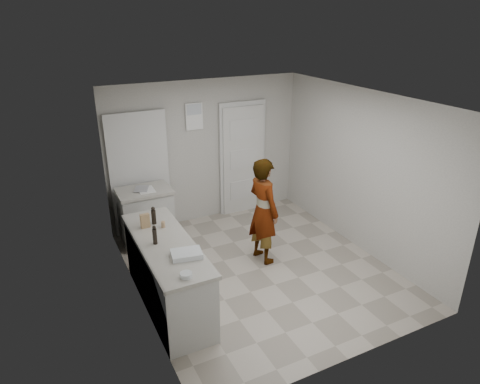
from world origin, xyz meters
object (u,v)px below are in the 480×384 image
oil_cruet_b (155,235)px  egg_bowl (186,275)px  baking_dish (186,254)px  spice_jar (163,224)px  cake_mix_box (145,221)px  oil_cruet_a (154,216)px  person (263,211)px

oil_cruet_b → egg_bowl: size_ratio=1.87×
baking_dish → spice_jar: bearing=91.7°
cake_mix_box → oil_cruet_a: size_ratio=0.79×
spice_jar → oil_cruet_b: (-0.21, -0.37, 0.08)m
oil_cruet_a → egg_bowl: 1.36m
egg_bowl → spice_jar: bearing=84.2°
spice_jar → egg_bowl: spice_jar is taller
cake_mix_box → oil_cruet_a: 0.14m
cake_mix_box → baking_dish: (0.23, -0.91, -0.07)m
cake_mix_box → baking_dish: cake_mix_box is taller
cake_mix_box → egg_bowl: 1.31m
cake_mix_box → egg_bowl: cake_mix_box is taller
person → oil_cruet_a: 1.63m
oil_cruet_a → egg_bowl: size_ratio=1.87×
oil_cruet_a → baking_dish: bearing=-84.0°
baking_dish → egg_bowl: size_ratio=2.93×
baking_dish → egg_bowl: baking_dish is taller
spice_jar → baking_dish: size_ratio=0.21×
cake_mix_box → person: bearing=-4.8°
oil_cruet_a → person: bearing=-3.2°
spice_jar → baking_dish: 0.82m
baking_dish → egg_bowl: (-0.15, -0.39, -0.00)m
cake_mix_box → spice_jar: 0.24m
person → cake_mix_box: (-1.74, 0.03, 0.21)m
spice_jar → baking_dish: bearing=-88.3°
egg_bowl → cake_mix_box: bearing=93.8°
spice_jar → baking_dish: spice_jar is taller
person → spice_jar: 1.54m
spice_jar → cake_mix_box: bearing=155.7°
person → baking_dish: size_ratio=4.21×
oil_cruet_a → baking_dish: 0.98m
person → oil_cruet_a: person is taller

